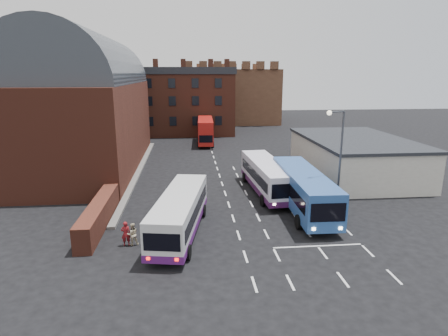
{
  "coord_description": "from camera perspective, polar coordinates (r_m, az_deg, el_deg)",
  "views": [
    {
      "loc": [
        -3.39,
        -25.12,
        11.15
      ],
      "look_at": [
        0.0,
        10.0,
        2.2
      ],
      "focal_mm": 30.0,
      "sensor_mm": 36.0,
      "label": 1
    }
  ],
  "objects": [
    {
      "name": "cream_building",
      "position": [
        44.15,
        19.24,
        1.68
      ],
      "size": [
        10.4,
        16.4,
        4.25
      ],
      "color": "beige",
      "rests_on": "ground"
    },
    {
      "name": "bus_blue",
      "position": [
        31.68,
        12.0,
        -2.99
      ],
      "size": [
        3.28,
        12.11,
        3.28
      ],
      "rotation": [
        0.0,
        0.0,
        3.12
      ],
      "color": "#2B5499",
      "rests_on": "ground"
    },
    {
      "name": "bus_red_double",
      "position": [
        60.86,
        -2.85,
        5.71
      ],
      "size": [
        2.83,
        10.17,
        4.04
      ],
      "rotation": [
        0.0,
        0.0,
        3.11
      ],
      "color": "#B31813",
      "rests_on": "ground"
    },
    {
      "name": "pedestrian_beige",
      "position": [
        25.96,
        -13.77,
        -9.77
      ],
      "size": [
        0.88,
        0.76,
        1.54
      ],
      "primitive_type": "imported",
      "rotation": [
        0.0,
        0.0,
        3.41
      ],
      "color": "beige",
      "rests_on": "ground"
    },
    {
      "name": "ground",
      "position": [
        27.69,
        2.02,
        -9.52
      ],
      "size": [
        180.0,
        180.0,
        0.0
      ],
      "primitive_type": "plane",
      "color": "black"
    },
    {
      "name": "railway_station",
      "position": [
        47.81,
        -20.44,
        9.14
      ],
      "size": [
        12.0,
        28.0,
        16.0
      ],
      "color": "#602B1E",
      "rests_on": "ground"
    },
    {
      "name": "street_lamp",
      "position": [
        30.79,
        16.99,
        2.26
      ],
      "size": [
        1.63,
        0.78,
        8.45
      ],
      "rotation": [
        0.0,
        0.0,
        0.36
      ],
      "color": "#43464C",
      "rests_on": "ground"
    },
    {
      "name": "castle_keep",
      "position": [
        91.75,
        0.37,
        11.02
      ],
      "size": [
        22.0,
        22.0,
        12.0
      ],
      "primitive_type": "cube",
      "color": "brown",
      "rests_on": "ground"
    },
    {
      "name": "brick_terrace",
      "position": [
        71.39,
        -7.7,
        9.57
      ],
      "size": [
        22.0,
        10.0,
        11.0
      ],
      "primitive_type": "cube",
      "color": "brown",
      "rests_on": "ground"
    },
    {
      "name": "bus_white_outbound",
      "position": [
        26.76,
        -6.73,
        -6.49
      ],
      "size": [
        4.26,
        10.99,
        2.93
      ],
      "rotation": [
        0.0,
        0.0,
        -0.17
      ],
      "color": "silver",
      "rests_on": "ground"
    },
    {
      "name": "bus_white_inbound",
      "position": [
        35.75,
        6.51,
        -1.02
      ],
      "size": [
        3.34,
        11.32,
        3.05
      ],
      "rotation": [
        0.0,
        0.0,
        3.2
      ],
      "color": "white",
      "rests_on": "ground"
    },
    {
      "name": "forecourt_wall",
      "position": [
        29.78,
        -18.5,
        -6.67
      ],
      "size": [
        1.2,
        10.0,
        1.8
      ],
      "primitive_type": "cube",
      "color": "#602B1E",
      "rests_on": "ground"
    },
    {
      "name": "pedestrian_red",
      "position": [
        25.97,
        -14.74,
        -9.64
      ],
      "size": [
        0.66,
        0.48,
        1.7
      ],
      "primitive_type": "imported",
      "rotation": [
        0.0,
        0.0,
        3.27
      ],
      "color": "maroon",
      "rests_on": "ground"
    }
  ]
}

